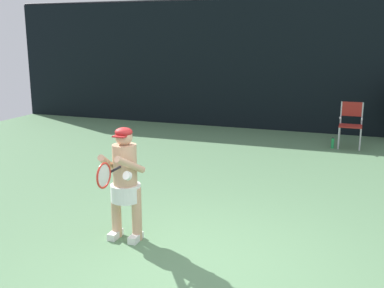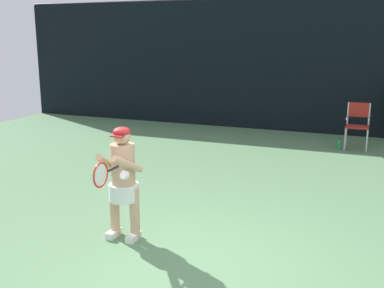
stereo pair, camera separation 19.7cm
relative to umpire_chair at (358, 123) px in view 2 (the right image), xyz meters
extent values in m
cube|color=#547C54|center=(-1.41, -6.95, -0.63)|extent=(18.00, 22.00, 0.02)
cube|color=black|center=(-1.41, 1.55, 1.18)|extent=(18.00, 0.12, 3.60)
cylinder|color=#B7B7BC|center=(-0.24, -0.27, -0.36)|extent=(0.04, 0.04, 0.52)
cylinder|color=#B7B7BC|center=(0.24, -0.27, -0.36)|extent=(0.04, 0.04, 0.52)
cylinder|color=#B7B7BC|center=(-0.24, 0.13, -0.36)|extent=(0.04, 0.04, 0.52)
cylinder|color=#B7B7BC|center=(0.24, 0.13, -0.36)|extent=(0.04, 0.04, 0.52)
cube|color=maroon|center=(0.00, -0.07, -0.08)|extent=(0.52, 0.44, 0.03)
cylinder|color=#B7B7BC|center=(-0.24, 0.13, 0.18)|extent=(0.04, 0.04, 0.56)
cylinder|color=#B7B7BC|center=(0.24, 0.13, 0.18)|extent=(0.04, 0.04, 0.56)
cube|color=maroon|center=(0.00, 0.13, 0.29)|extent=(0.48, 0.02, 0.34)
cylinder|color=#B7B7BC|center=(-0.24, -0.07, 0.12)|extent=(0.04, 0.44, 0.04)
cylinder|color=#B7B7BC|center=(0.24, -0.07, 0.12)|extent=(0.04, 0.44, 0.04)
cylinder|color=green|center=(-0.37, -0.22, -0.50)|extent=(0.07, 0.07, 0.24)
cylinder|color=black|center=(-0.37, -0.22, -0.37)|extent=(0.03, 0.03, 0.03)
cube|color=white|center=(-2.75, -6.45, -0.57)|extent=(0.11, 0.26, 0.09)
cube|color=white|center=(-2.45, -6.45, -0.57)|extent=(0.11, 0.26, 0.09)
cylinder|color=tan|center=(-2.75, -6.40, -0.26)|extent=(0.13, 0.13, 0.71)
cylinder|color=tan|center=(-2.45, -6.40, -0.26)|extent=(0.13, 0.13, 0.71)
cylinder|color=white|center=(-2.60, -6.40, 0.01)|extent=(0.39, 0.39, 0.22)
cylinder|color=tan|center=(-2.60, -6.40, 0.37)|extent=(0.31, 0.31, 0.56)
sphere|color=tan|center=(-2.60, -6.40, 0.75)|extent=(0.22, 0.22, 0.22)
ellipsoid|color=#B22323|center=(-2.60, -6.40, 0.81)|extent=(0.22, 0.22, 0.12)
cube|color=#B22323|center=(-2.60, -6.50, 0.78)|extent=(0.17, 0.12, 0.02)
cylinder|color=tan|center=(-2.76, -6.56, 0.44)|extent=(0.21, 0.51, 0.31)
cylinder|color=tan|center=(-2.43, -6.56, 0.44)|extent=(0.21, 0.51, 0.31)
cylinder|color=white|center=(-2.41, -6.68, 0.34)|extent=(0.13, 0.12, 0.12)
cylinder|color=black|center=(-2.58, -6.63, 0.40)|extent=(0.03, 0.28, 0.03)
torus|color=red|center=(-2.58, -6.94, 0.40)|extent=(0.02, 0.31, 0.31)
ellipsoid|color=silver|center=(-2.58, -6.94, 0.40)|extent=(0.01, 0.26, 0.26)
camera|label=1|loc=(0.15, -11.44, 1.98)|focal=43.30mm
camera|label=2|loc=(0.33, -11.37, 1.98)|focal=43.30mm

